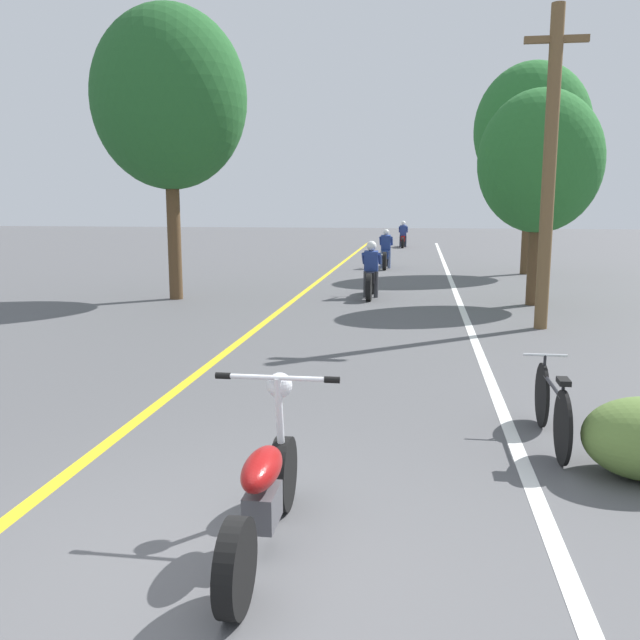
{
  "coord_description": "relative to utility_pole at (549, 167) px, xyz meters",
  "views": [
    {
      "loc": [
        1.27,
        -3.74,
        2.32
      ],
      "look_at": [
        0.09,
        4.36,
        0.9
      ],
      "focal_mm": 38.0,
      "sensor_mm": 36.0,
      "label": 1
    }
  ],
  "objects": [
    {
      "name": "roadside_tree_left",
      "position": [
        -8.14,
        2.8,
        1.75
      ],
      "size": [
        3.65,
        3.29,
        6.83
      ],
      "color": "#513A23",
      "rests_on": "ground"
    },
    {
      "name": "lane_stripe_center",
      "position": [
        -5.26,
        3.17,
        -2.95
      ],
      "size": [
        0.14,
        48.0,
        0.01
      ],
      "primitive_type": "cube",
      "color": "yellow",
      "rests_on": "ground"
    },
    {
      "name": "motorcycle_foreground",
      "position": [
        -3.27,
        -8.78,
        -2.54
      ],
      "size": [
        0.91,
        1.93,
        1.11
      ],
      "color": "black",
      "rests_on": "ground"
    },
    {
      "name": "bicycle_parked",
      "position": [
        -0.97,
        -6.36,
        -2.59
      ],
      "size": [
        0.44,
        1.73,
        0.79
      ],
      "color": "black",
      "rests_on": "ground"
    },
    {
      "name": "roadside_tree_right_near",
      "position": [
        0.33,
        3.06,
        0.25
      ],
      "size": [
        2.75,
        2.47,
        4.81
      ],
      "color": "#513A23",
      "rests_on": "ground"
    },
    {
      "name": "roadside_tree_right_far",
      "position": [
        1.19,
        10.11,
        1.64
      ],
      "size": [
        3.67,
        3.31,
        6.73
      ],
      "color": "#513A23",
      "rests_on": "ground"
    },
    {
      "name": "motorcycle_rider_mid",
      "position": [
        -3.47,
        11.48,
        -2.43
      ],
      "size": [
        0.5,
        2.14,
        1.39
      ],
      "color": "black",
      "rests_on": "ground"
    },
    {
      "name": "ground_plane",
      "position": [
        -3.56,
        -9.19,
        -2.96
      ],
      "size": [
        120.0,
        120.0,
        0.0
      ],
      "primitive_type": "plane",
      "color": "#515154"
    },
    {
      "name": "motorcycle_rider_lead",
      "position": [
        -3.45,
        3.8,
        -2.42
      ],
      "size": [
        0.5,
        2.05,
        1.4
      ],
      "color": "black",
      "rests_on": "ground"
    },
    {
      "name": "lane_stripe_edge",
      "position": [
        -1.31,
        3.17,
        -2.95
      ],
      "size": [
        0.14,
        48.0,
        0.01
      ],
      "primitive_type": "cube",
      "color": "white",
      "rests_on": "ground"
    },
    {
      "name": "motorcycle_rider_far",
      "position": [
        -3.14,
        23.33,
        -2.43
      ],
      "size": [
        0.5,
        2.11,
        1.38
      ],
      "color": "black",
      "rests_on": "ground"
    },
    {
      "name": "utility_pole",
      "position": [
        0.0,
        0.0,
        0.0
      ],
      "size": [
        1.1,
        0.24,
        5.74
      ],
      "color": "brown",
      "rests_on": "ground"
    }
  ]
}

